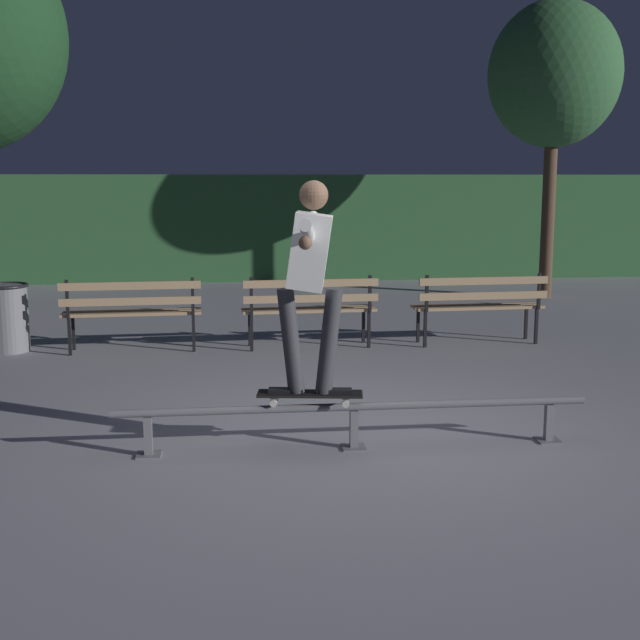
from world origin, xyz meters
name	(u,v)px	position (x,y,z in m)	size (l,w,h in m)	color
ground_plane	(348,436)	(0.00, 0.00, 0.00)	(90.00, 90.00, 0.00)	gray
hedge_backdrop	(271,227)	(0.00, 10.76, 1.05)	(24.00, 1.20, 2.09)	#2D5B33
grind_rail	(354,414)	(0.00, -0.29, 0.27)	(3.58, 0.18, 0.35)	slate
skateboard	(310,395)	(-0.33, -0.29, 0.43)	(0.80, 0.31, 0.09)	black
skateboarder	(310,269)	(-0.33, -0.29, 1.36)	(0.63, 1.40, 1.56)	black
park_bench_leftmost	(132,307)	(-2.03, 3.51, 0.54)	(1.62, 0.48, 0.88)	black
park_bench_left_center	(310,304)	(0.05, 3.51, 0.54)	(1.62, 0.48, 0.88)	black
park_bench_right_center	(480,301)	(2.14, 3.51, 0.54)	(1.62, 0.48, 0.88)	black
tree_far_right	(554,76)	(4.50, 7.42, 3.68)	(2.17, 2.17, 4.90)	#4C3828
trash_can	(7,317)	(-3.49, 3.72, 0.41)	(0.52, 0.52, 0.80)	slate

